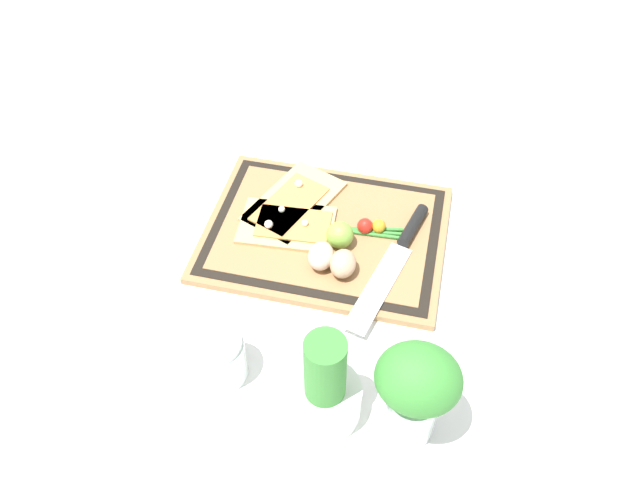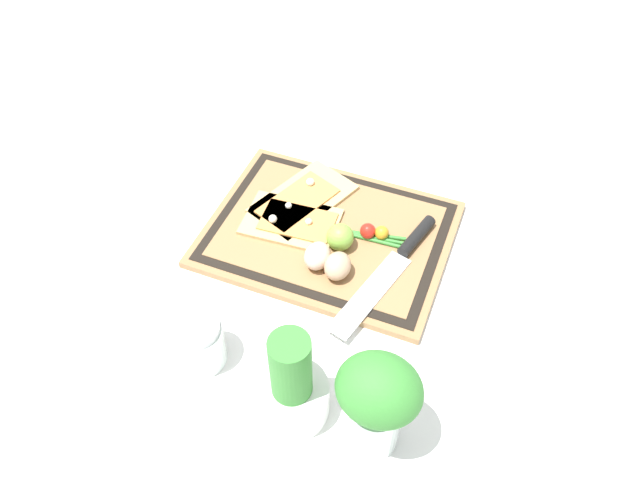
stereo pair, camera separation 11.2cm
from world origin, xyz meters
name	(u,v)px [view 1 (the left image)]	position (x,y,z in m)	size (l,w,h in m)	color
ground_plane	(325,236)	(0.00, 0.00, 0.00)	(6.00, 6.00, 0.00)	white
cutting_board	(325,233)	(0.00, 0.00, 0.01)	(0.44, 0.34, 0.02)	#997047
pizza_slice_near	(293,202)	(0.07, -0.05, 0.02)	(0.18, 0.23, 0.02)	tan
pizza_slice_far	(288,225)	(0.07, 0.01, 0.02)	(0.18, 0.13, 0.02)	tan
knife	(402,245)	(-0.15, 0.01, 0.03)	(0.11, 0.30, 0.02)	silver
egg_brown	(343,264)	(-0.05, 0.09, 0.04)	(0.05, 0.06, 0.05)	tan
egg_pink	(321,256)	(-0.01, 0.08, 0.04)	(0.05, 0.06, 0.05)	beige
lime	(340,235)	(-0.03, 0.03, 0.04)	(0.05, 0.05, 0.05)	#7FB742
cherry_tomato_red	(365,226)	(-0.07, -0.01, 0.03)	(0.03, 0.03, 0.03)	red
cherry_tomato_yellow	(379,226)	(-0.10, -0.02, 0.03)	(0.03, 0.03, 0.03)	gold
scallion_bunch	(326,229)	(0.00, 0.00, 0.02)	(0.29, 0.06, 0.01)	#388433
herb_pot	(325,390)	(-0.08, 0.35, 0.06)	(0.11, 0.11, 0.18)	white
sauce_jar	(219,359)	(0.09, 0.32, 0.04)	(0.08, 0.08, 0.09)	silver
herb_glass	(416,390)	(-0.20, 0.34, 0.11)	(0.12, 0.10, 0.19)	silver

